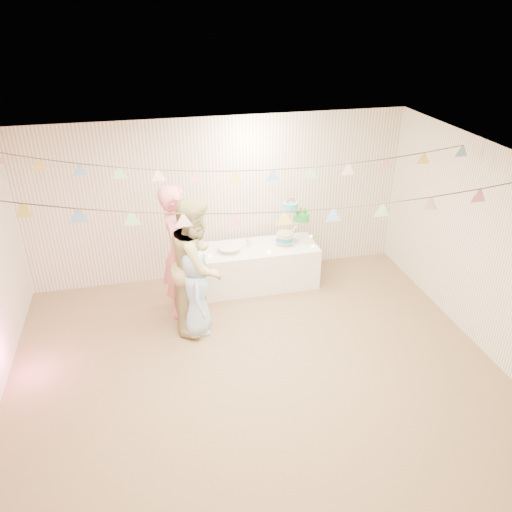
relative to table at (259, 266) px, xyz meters
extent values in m
plane|color=olive|center=(-0.52, -1.96, -0.34)|extent=(6.00, 6.00, 0.00)
plane|color=silver|center=(-0.52, -1.96, 2.26)|extent=(6.00, 6.00, 0.00)
plane|color=white|center=(-0.52, 0.54, 0.96)|extent=(6.00, 6.00, 0.00)
plane|color=white|center=(-0.52, -4.46, 0.96)|extent=(6.00, 6.00, 0.00)
plane|color=white|center=(2.48, -1.96, 0.96)|extent=(5.00, 5.00, 0.00)
cube|color=white|center=(0.00, 0.00, 0.00)|extent=(1.81, 0.72, 0.68)
cylinder|color=white|center=(-0.47, -0.05, 0.42)|extent=(0.35, 0.35, 0.02)
imported|color=#E1757D|center=(-1.26, -0.48, 0.64)|extent=(0.69, 0.83, 1.96)
imported|color=tan|center=(-1.06, -0.85, 0.61)|extent=(1.00, 1.12, 1.90)
imported|color=#9FBEE2|center=(-1.12, -1.03, 0.29)|extent=(0.41, 0.62, 1.25)
cylinder|color=#FFD88C|center=(-0.80, -0.15, 0.35)|extent=(0.04, 0.04, 0.03)
cylinder|color=#FFD88C|center=(-0.35, 0.18, 0.35)|extent=(0.04, 0.04, 0.03)
cylinder|color=#FFD88C|center=(0.10, -0.22, 0.35)|extent=(0.04, 0.04, 0.03)
cylinder|color=#FFD88C|center=(0.35, 0.22, 0.35)|extent=(0.04, 0.04, 0.03)
cylinder|color=#FFD88C|center=(0.82, -0.18, 0.35)|extent=(0.04, 0.04, 0.03)
cylinder|color=#FFD88C|center=(0.90, 0.15, 0.35)|extent=(0.04, 0.04, 0.03)
cylinder|color=#FFD88C|center=(-0.88, 0.00, 0.35)|extent=(0.04, 0.04, 0.03)
camera|label=1|loc=(-1.63, -6.74, 3.83)|focal=35.00mm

